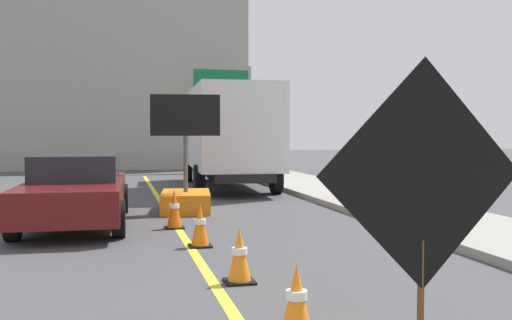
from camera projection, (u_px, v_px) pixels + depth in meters
The scene contains 11 objects.
lane_center_stripe at pixel (212, 280), 7.17m from camera, with size 0.14×36.00×0.01m, color yellow.
roadwork_sign at pixel (423, 181), 4.11m from camera, with size 1.63×0.16×2.33m.
arrow_board_trailer at pixel (186, 191), 13.55m from camera, with size 1.60×1.92×2.70m.
box_truck at pixel (228, 134), 19.27m from camera, with size 2.88×7.75×3.25m.
pickup_car at pixel (76, 189), 11.56m from camera, with size 2.07×4.95×1.38m.
highway_guide_sign at pixel (234, 99), 27.66m from camera, with size 2.79×0.20×5.00m.
far_building_block at pixel (106, 81), 32.31m from camera, with size 14.33×8.08×9.44m, color gray.
traffic_cone_near_sign at pixel (297, 301), 5.18m from camera, with size 0.36×0.36×0.66m.
traffic_cone_mid_lane at pixel (239, 255), 7.05m from camera, with size 0.36×0.36×0.68m.
traffic_cone_far_lane at pixel (200, 225), 9.30m from camera, with size 0.36×0.36×0.71m.
traffic_cone_curbside at pixel (174, 209), 11.10m from camera, with size 0.36×0.36×0.75m.
Camera 1 is at (-1.11, -1.02, 1.80)m, focal length 41.09 mm.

